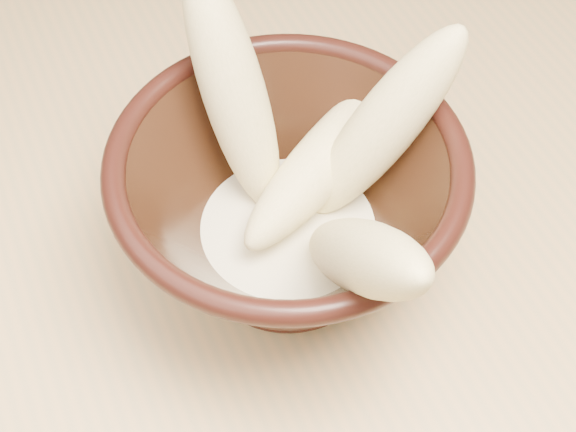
% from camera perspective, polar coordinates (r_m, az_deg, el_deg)
% --- Properties ---
extents(table, '(1.20, 0.80, 0.75)m').
position_cam_1_polar(table, '(0.76, 12.29, 2.68)').
color(table, tan).
rests_on(table, ground).
extents(bowl, '(0.23, 0.23, 0.13)m').
position_cam_1_polar(bowl, '(0.53, 0.00, 0.69)').
color(bowl, black).
rests_on(bowl, table).
extents(milk_puddle, '(0.13, 0.13, 0.02)m').
position_cam_1_polar(milk_puddle, '(0.56, -0.00, -1.24)').
color(milk_puddle, beige).
rests_on(milk_puddle, bowl).
extents(banana_upright, '(0.06, 0.13, 0.17)m').
position_cam_1_polar(banana_upright, '(0.54, -3.90, 8.90)').
color(banana_upright, '#CAC077').
rests_on(banana_upright, bowl).
extents(banana_right, '(0.13, 0.05, 0.16)m').
position_cam_1_polar(banana_right, '(0.53, 6.87, 6.42)').
color(banana_right, '#CAC077').
rests_on(banana_right, bowl).
extents(banana_across, '(0.19, 0.13, 0.06)m').
position_cam_1_polar(banana_across, '(0.56, 3.01, 4.43)').
color(banana_across, '#CAC077').
rests_on(banana_across, bowl).
extents(banana_front, '(0.06, 0.16, 0.17)m').
position_cam_1_polar(banana_front, '(0.46, 5.29, -2.86)').
color(banana_front, '#CAC077').
rests_on(banana_front, bowl).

